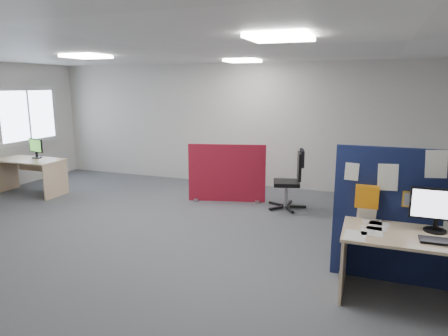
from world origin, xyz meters
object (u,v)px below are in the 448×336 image
(navy_divider, at_px, (420,219))
(monitor_main, at_px, (437,208))
(main_desk, at_px, (434,251))
(red_divider, at_px, (227,174))
(second_desk, at_px, (30,168))
(monitor_second, at_px, (36,147))
(office_chair, at_px, (293,176))

(navy_divider, relative_size, monitor_main, 3.58)
(main_desk, relative_size, monitor_main, 3.43)
(red_divider, relative_size, second_desk, 1.02)
(monitor_main, bearing_deg, navy_divider, 118.86)
(navy_divider, relative_size, red_divider, 1.30)
(monitor_main, height_order, monitor_second, monitor_main)
(monitor_second, bearing_deg, second_desk, -95.70)
(monitor_main, distance_m, office_chair, 3.26)
(navy_divider, bearing_deg, office_chair, 128.08)
(monitor_main, distance_m, second_desk, 7.48)
(monitor_main, xyz_separation_m, monitor_second, (-7.21, 1.88, -0.03))
(red_divider, distance_m, office_chair, 1.28)
(second_desk, height_order, monitor_second, monitor_second)
(office_chair, bearing_deg, main_desk, -68.17)
(monitor_main, height_order, office_chair, monitor_main)
(second_desk, bearing_deg, navy_divider, -11.98)
(monitor_second, bearing_deg, office_chair, 22.16)
(main_desk, distance_m, office_chair, 3.35)
(navy_divider, bearing_deg, second_desk, 168.02)
(monitor_main, bearing_deg, office_chair, 127.51)
(red_divider, bearing_deg, office_chair, -16.00)
(red_divider, xyz_separation_m, monitor_second, (-3.96, -0.73, 0.40))
(navy_divider, xyz_separation_m, main_desk, (0.12, -0.35, -0.22))
(main_desk, distance_m, monitor_second, 7.49)
(red_divider, xyz_separation_m, second_desk, (-4.01, -0.87, -0.00))
(main_desk, relative_size, monitor_second, 4.14)
(navy_divider, relative_size, second_desk, 1.32)
(second_desk, height_order, office_chair, office_chair)
(second_desk, relative_size, monitor_second, 3.26)
(second_desk, bearing_deg, office_chair, 9.00)
(main_desk, height_order, monitor_second, monitor_second)
(office_chair, bearing_deg, second_desk, 174.86)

